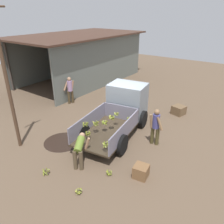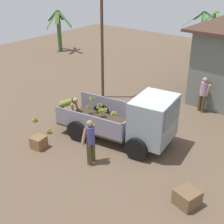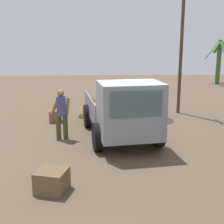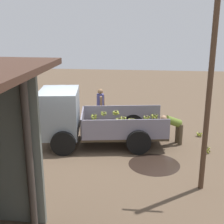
{
  "view_description": "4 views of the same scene",
  "coord_description": "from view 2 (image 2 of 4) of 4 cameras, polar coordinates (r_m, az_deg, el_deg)",
  "views": [
    {
      "loc": [
        -8.46,
        -5.42,
        5.35
      ],
      "look_at": [
        -0.91,
        -0.18,
        1.04
      ],
      "focal_mm": 35.0,
      "sensor_mm": 36.0,
      "label": 1
    },
    {
      "loc": [
        5.47,
        -8.96,
        6.4
      ],
      "look_at": [
        -1.06,
        -0.75,
        1.28
      ],
      "focal_mm": 50.0,
      "sensor_mm": 36.0,
      "label": 2
    },
    {
      "loc": [
        9.12,
        -1.12,
        3.31
      ],
      "look_at": [
        -0.38,
        -0.69,
        0.99
      ],
      "focal_mm": 50.0,
      "sensor_mm": 36.0,
      "label": 3
    },
    {
      "loc": [
        -2.57,
        10.21,
        4.43
      ],
      "look_at": [
        -1.53,
        0.43,
        1.49
      ],
      "focal_mm": 50.0,
      "sensor_mm": 36.0,
      "label": 4
    }
  ],
  "objects": [
    {
      "name": "ground",
      "position": [
        12.29,
        6.05,
        -5.51
      ],
      "size": [
        36.0,
        36.0,
        0.0
      ],
      "primitive_type": "plane",
      "color": "brown"
    },
    {
      "name": "mud_patch_0",
      "position": [
        14.6,
        -1.28,
        0.02
      ],
      "size": [
        1.63,
        1.63,
        0.01
      ],
      "primitive_type": "cylinder",
      "color": "black",
      "rests_on": "ground"
    },
    {
      "name": "cargo_truck",
      "position": [
        11.6,
        5.36,
        -1.55
      ],
      "size": [
        4.68,
        2.57,
        2.05
      ],
      "rotation": [
        0.0,
        0.0,
        0.15
      ],
      "color": "#3B3021",
      "rests_on": "ground"
    },
    {
      "name": "utility_pole",
      "position": [
        15.29,
        -1.84,
        13.36
      ],
      "size": [
        0.96,
        0.14,
        5.91
      ],
      "color": "#4D3626",
      "rests_on": "ground"
    },
    {
      "name": "banana_palm_0",
      "position": [
        24.05,
        16.15,
        13.85
      ],
      "size": [
        2.8,
        2.31,
        3.2
      ],
      "color": "#4B6438",
      "rests_on": "ground"
    },
    {
      "name": "banana_palm_1",
      "position": [
        22.8,
        18.08,
        13.11
      ],
      "size": [
        2.11,
        2.13,
        3.39
      ],
      "color": "#617740",
      "rests_on": "ground"
    },
    {
      "name": "banana_palm_3",
      "position": [
        24.92,
        -9.65,
        14.67
      ],
      "size": [
        2.63,
        1.87,
        3.07
      ],
      "color": "#3D6030",
      "rests_on": "ground"
    },
    {
      "name": "person_foreground_visitor",
      "position": [
        10.62,
        -3.99,
        -5.1
      ],
      "size": [
        0.33,
        0.67,
        1.66
      ],
      "rotation": [
        0.0,
        0.0,
        3.23
      ],
      "color": "#494122",
      "rests_on": "ground"
    },
    {
      "name": "person_worker_loading",
      "position": [
        13.59,
        -8.27,
        1.05
      ],
      "size": [
        0.88,
        0.82,
        1.16
      ],
      "rotation": [
        0.0,
        0.0,
        0.46
      ],
      "color": "brown",
      "rests_on": "ground"
    },
    {
      "name": "person_bystander_near_shed",
      "position": [
        14.89,
        16.36,
        3.39
      ],
      "size": [
        0.65,
        0.54,
        1.68
      ],
      "rotation": [
        0.0,
        0.0,
        1.12
      ],
      "color": "#483924",
      "rests_on": "ground"
    },
    {
      "name": "banana_bunch_on_ground_0",
      "position": [
        14.99,
        -9.34,
        0.97
      ],
      "size": [
        0.28,
        0.28,
        0.24
      ],
      "color": "#4E4632",
      "rests_on": "ground"
    },
    {
      "name": "banana_bunch_on_ground_1",
      "position": [
        13.06,
        -11.51,
        -3.39
      ],
      "size": [
        0.25,
        0.25,
        0.18
      ],
      "color": "brown",
      "rests_on": "ground"
    },
    {
      "name": "banana_bunch_on_ground_2",
      "position": [
        14.12,
        -13.98,
        -1.31
      ],
      "size": [
        0.24,
        0.24,
        0.18
      ],
      "color": "brown",
      "rests_on": "ground"
    },
    {
      "name": "wooden_crate_0",
      "position": [
        12.1,
        -13.26,
        -5.41
      ],
      "size": [
        0.55,
        0.55,
        0.46
      ],
      "primitive_type": "cube",
      "rotation": [
        0.0,
        0.0,
        3.27
      ],
      "color": "brown",
      "rests_on": "ground"
    },
    {
      "name": "wooden_crate_1",
      "position": [
        9.55,
        13.56,
        -14.97
      ],
      "size": [
        0.78,
        0.78,
        0.49
      ],
      "primitive_type": "cube",
      "rotation": [
        0.0,
        0.0,
        1.29
      ],
      "color": "brown",
      "rests_on": "ground"
    }
  ]
}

